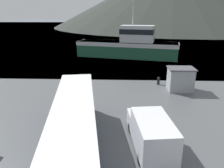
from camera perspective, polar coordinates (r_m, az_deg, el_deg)
name	(u,v)px	position (r m, az deg, el deg)	size (l,w,h in m)	color
water_surface	(117,26)	(147.91, 1.37, 14.94)	(240.00, 240.00, 0.00)	slate
tour_bus	(75,124)	(14.05, -9.76, -10.33)	(4.42, 12.80, 3.36)	#194799
delivery_van	(151,131)	(14.59, 10.03, -12.11)	(2.81, 6.07, 2.34)	silver
fishing_boat	(129,45)	(43.67, 4.46, 10.01)	(20.22, 8.98, 11.31)	#1E5138
dock_kiosk	(180,79)	(25.95, 17.42, 1.24)	(2.91, 2.36, 2.63)	#93999E
mooring_bollard	(158,80)	(27.60, 12.03, 0.93)	(0.37, 0.37, 0.95)	black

